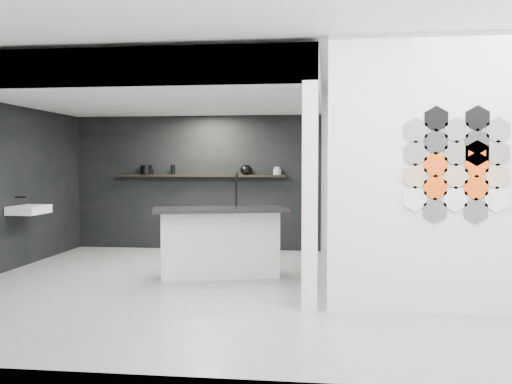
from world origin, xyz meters
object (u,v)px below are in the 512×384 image
Objects in this scene: kitchen_island at (220,241)px; glass_bowl at (277,172)px; bottle_dark at (173,170)px; partition_panel at (451,175)px; kettle at (246,170)px; wall_basin at (29,210)px; stockpot at (146,170)px; utensil_cup at (151,172)px; glass_vase at (277,171)px.

kitchen_island is 2.52m from glass_bowl.
bottle_dark reaches higher than glass_bowl.
partition_panel is 4.67m from kettle.
glass_bowl is (3.39, 2.07, 0.52)m from wall_basin.
stockpot is 2.08× the size of utensil_cup.
bottle_dark is (-1.29, 0.00, -0.00)m from kettle.
glass_bowl is at bearing 118.23° from partition_panel.
kitchen_island is at bearing -104.15° from glass_vase.
glass_bowl is 1.84m from bottle_dark.
glass_bowl reaches higher than wall_basin.
stockpot is 1.45× the size of glass_vase.
partition_panel is at bearing -41.32° from stockpot.
wall_basin is at bearing 160.14° from kitchen_island.
glass_vase reaches higher than kitchen_island.
stockpot is 0.10m from utensil_cup.
glass_bowl is (0.54, 0.00, -0.04)m from kettle.
utensil_cup is (1.16, 2.07, 0.52)m from wall_basin.
kitchen_island reaches higher than wall_basin.
partition_panel is 5.78m from wall_basin.
partition_panel is 14.14× the size of stockpot.
kitchen_island is 3.02m from stockpot.
partition_panel is at bearing -61.77° from glass_bowl.
bottle_dark is (-1.26, 2.28, 0.93)m from kitchen_island.
stockpot is at bearing 138.68° from partition_panel.
kitchen_island is at bearing -4.45° from wall_basin.
kettle is at bearing 180.00° from glass_bowl.
glass_bowl is 0.83× the size of bottle_dark.
glass_bowl is at bearing 31.35° from wall_basin.
utensil_cup is (-0.39, 0.00, -0.04)m from bottle_dark.
glass_bowl is 2.23m from utensil_cup.
partition_panel is 3.22m from kitchen_island.
kettle reaches higher than bottle_dark.
kitchen_island is 13.57× the size of glass_bowl.
glass_vase reaches higher than utensil_cup.
utensil_cup is at bearing 180.00° from glass_bowl.
stockpot is 2.32m from glass_bowl.
partition_panel is 5.50m from bottle_dark.
stockpot is 1.42× the size of glass_bowl.
kettle reaches higher than glass_bowl.
partition_panel is 13.71× the size of kettle.
glass_vase is 2.23m from utensil_cup.
utensil_cup is at bearing 180.00° from bottle_dark.
partition_panel reaches higher than kettle.
partition_panel is 1.48× the size of kitchen_island.
glass_vase is 1.83m from bottle_dark.
bottle_dark is (-1.83, 0.00, 0.02)m from glass_vase.
partition_panel is at bearing -44.67° from bottle_dark.
kitchen_island is 2.47m from kettle.
bottle_dark is 0.40m from utensil_cup.
kitchen_island is at bearing -82.25° from kettle.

